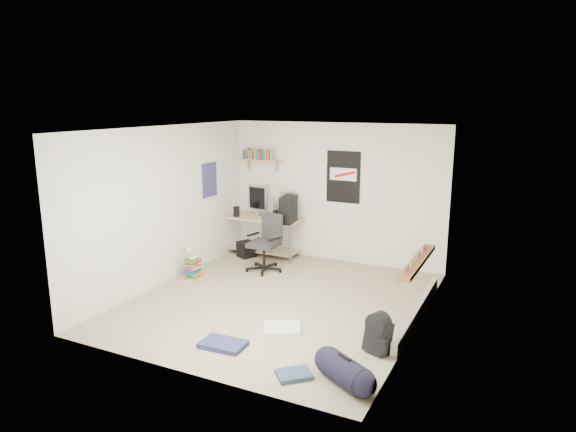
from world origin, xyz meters
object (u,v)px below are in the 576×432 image
at_px(desk, 261,235).
at_px(book_stack, 193,269).
at_px(office_chair, 264,243).
at_px(duffel_bag, 344,372).
at_px(backpack, 378,337).

xyz_separation_m(desk, book_stack, (-0.35, -1.69, -0.21)).
distance_m(office_chair, duffel_bag, 3.79).
bearing_deg(duffel_bag, book_stack, -179.40).
height_order(office_chair, duffel_bag, office_chair).
relative_size(office_chair, backpack, 2.60).
height_order(desk, office_chair, office_chair).
xyz_separation_m(desk, office_chair, (0.54, -0.88, 0.12)).
xyz_separation_m(office_chair, backpack, (2.61, -2.02, -0.29)).
distance_m(duffel_bag, book_stack, 3.94).
bearing_deg(desk, office_chair, -42.35).
height_order(duffel_bag, book_stack, duffel_bag).
distance_m(office_chair, book_stack, 1.26).
relative_size(desk, duffel_bag, 2.85).
bearing_deg(backpack, desk, 160.06).
bearing_deg(office_chair, book_stack, -123.32).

